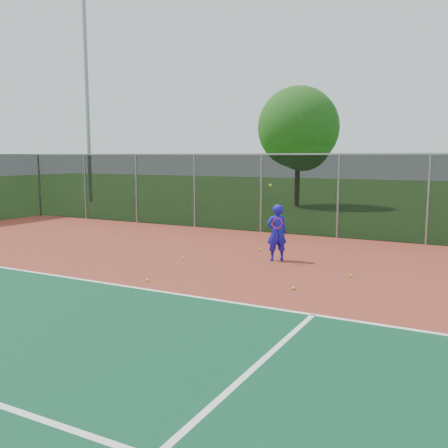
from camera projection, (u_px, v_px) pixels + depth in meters
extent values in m
plane|color=#295B1A|center=(124.00, 353.00, 7.52)|extent=(120.00, 120.00, 0.00)
cube|color=maroon|center=(193.00, 315.00, 9.27)|extent=(30.00, 20.00, 0.02)
cube|color=white|center=(313.00, 315.00, 9.22)|extent=(22.00, 0.10, 0.00)
cube|color=black|center=(338.00, 196.00, 17.83)|extent=(30.00, 0.04, 3.00)
cube|color=gray|center=(339.00, 154.00, 17.63)|extent=(30.00, 0.06, 0.06)
imported|color=#1B14C4|center=(277.00, 233.00, 13.97)|extent=(0.69, 0.66, 1.59)
cylinder|color=black|center=(278.00, 234.00, 13.68)|extent=(0.03, 0.15, 0.27)
torus|color=#A51414|center=(277.00, 223.00, 13.55)|extent=(0.30, 0.13, 0.29)
sphere|color=#C6EC1B|center=(270.00, 185.00, 14.00)|extent=(0.07, 0.07, 0.07)
sphere|color=#C6EC1B|center=(260.00, 249.00, 15.55)|extent=(0.07, 0.07, 0.07)
sphere|color=#C6EC1B|center=(184.00, 258.00, 14.27)|extent=(0.07, 0.07, 0.07)
sphere|color=#C6EC1B|center=(293.00, 288.00, 10.98)|extent=(0.07, 0.07, 0.07)
sphere|color=#C6EC1B|center=(147.00, 280.00, 11.69)|extent=(0.07, 0.07, 0.07)
sphere|color=#C6EC1B|center=(351.00, 275.00, 12.15)|extent=(0.07, 0.07, 0.07)
sphere|color=#C6EC1B|center=(117.00, 232.00, 19.25)|extent=(0.07, 0.07, 0.07)
cylinder|color=gray|center=(87.00, 102.00, 31.52)|extent=(0.24, 0.24, 12.65)
cylinder|color=#352213|center=(297.00, 183.00, 29.57)|extent=(0.30, 0.30, 2.68)
sphere|color=#194813|center=(298.00, 127.00, 29.13)|extent=(4.77, 4.77, 4.77)
sphere|color=#194813|center=(303.00, 143.00, 28.80)|extent=(3.28, 3.28, 3.28)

